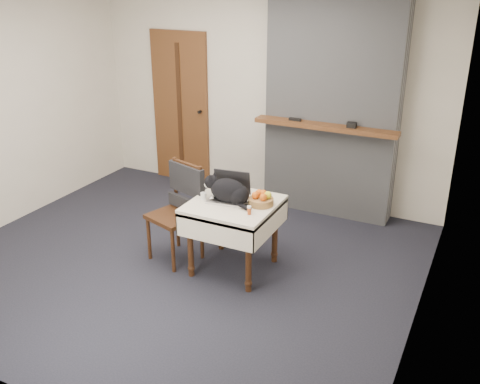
{
  "coord_description": "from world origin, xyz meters",
  "views": [
    {
      "loc": [
        2.6,
        -3.92,
        2.68
      ],
      "look_at": [
        0.62,
        0.07,
        0.84
      ],
      "focal_mm": 40.0,
      "sensor_mm": 36.0,
      "label": 1
    }
  ],
  "objects_px": {
    "side_table": "(234,213)",
    "fruit_basket": "(261,199)",
    "cream_jar": "(204,196)",
    "laptop": "(229,192)",
    "cat": "(229,191)",
    "pill_bottle": "(249,210)",
    "chair": "(181,198)",
    "door": "(181,108)"
  },
  "relations": [
    {
      "from": "cat",
      "to": "pill_bottle",
      "type": "bearing_deg",
      "value": -28.43
    },
    {
      "from": "fruit_basket",
      "to": "chair",
      "type": "relative_size",
      "value": 0.23
    },
    {
      "from": "pill_bottle",
      "to": "fruit_basket",
      "type": "height_order",
      "value": "fruit_basket"
    },
    {
      "from": "laptop",
      "to": "pill_bottle",
      "type": "xyz_separation_m",
      "value": [
        0.32,
        -0.23,
        -0.02
      ]
    },
    {
      "from": "cat",
      "to": "cream_jar",
      "type": "relative_size",
      "value": 8.32
    },
    {
      "from": "fruit_basket",
      "to": "chair",
      "type": "xyz_separation_m",
      "value": [
        -0.83,
        -0.05,
        -0.13
      ]
    },
    {
      "from": "cream_jar",
      "to": "pill_bottle",
      "type": "height_order",
      "value": "pill_bottle"
    },
    {
      "from": "laptop",
      "to": "chair",
      "type": "xyz_separation_m",
      "value": [
        -0.51,
        -0.05,
        -0.14
      ]
    },
    {
      "from": "cream_jar",
      "to": "pill_bottle",
      "type": "xyz_separation_m",
      "value": [
        0.53,
        -0.12,
        0.01
      ]
    },
    {
      "from": "cream_jar",
      "to": "fruit_basket",
      "type": "xyz_separation_m",
      "value": [
        0.54,
        0.12,
        0.02
      ]
    },
    {
      "from": "cream_jar",
      "to": "pill_bottle",
      "type": "bearing_deg",
      "value": -12.31
    },
    {
      "from": "laptop",
      "to": "cat",
      "type": "distance_m",
      "value": 0.1
    },
    {
      "from": "door",
      "to": "side_table",
      "type": "bearing_deg",
      "value": -47.03
    },
    {
      "from": "fruit_basket",
      "to": "door",
      "type": "bearing_deg",
      "value": 137.93
    },
    {
      "from": "fruit_basket",
      "to": "laptop",
      "type": "bearing_deg",
      "value": -178.84
    },
    {
      "from": "side_table",
      "to": "laptop",
      "type": "xyz_separation_m",
      "value": [
        -0.07,
        0.06,
        0.18
      ]
    },
    {
      "from": "door",
      "to": "laptop",
      "type": "distance_m",
      "value": 2.45
    },
    {
      "from": "side_table",
      "to": "fruit_basket",
      "type": "relative_size",
      "value": 3.4
    },
    {
      "from": "side_table",
      "to": "fruit_basket",
      "type": "xyz_separation_m",
      "value": [
        0.25,
        0.07,
        0.17
      ]
    },
    {
      "from": "side_table",
      "to": "pill_bottle",
      "type": "bearing_deg",
      "value": -35.03
    },
    {
      "from": "chair",
      "to": "cream_jar",
      "type": "bearing_deg",
      "value": 4.15
    },
    {
      "from": "laptop",
      "to": "pill_bottle",
      "type": "relative_size",
      "value": 4.99
    },
    {
      "from": "side_table",
      "to": "fruit_basket",
      "type": "distance_m",
      "value": 0.31
    },
    {
      "from": "cream_jar",
      "to": "side_table",
      "type": "bearing_deg",
      "value": 10.55
    },
    {
      "from": "chair",
      "to": "pill_bottle",
      "type": "bearing_deg",
      "value": 4.74
    },
    {
      "from": "side_table",
      "to": "pill_bottle",
      "type": "distance_m",
      "value": 0.33
    },
    {
      "from": "door",
      "to": "chair",
      "type": "xyz_separation_m",
      "value": [
        1.15,
        -1.84,
        -0.37
      ]
    },
    {
      "from": "door",
      "to": "pill_bottle",
      "type": "height_order",
      "value": "door"
    },
    {
      "from": "cat",
      "to": "side_table",
      "type": "bearing_deg",
      "value": 19.87
    },
    {
      "from": "laptop",
      "to": "cat",
      "type": "height_order",
      "value": "same"
    },
    {
      "from": "pill_bottle",
      "to": "fruit_basket",
      "type": "bearing_deg",
      "value": 87.9
    },
    {
      "from": "cream_jar",
      "to": "chair",
      "type": "distance_m",
      "value": 0.32
    },
    {
      "from": "cat",
      "to": "fruit_basket",
      "type": "bearing_deg",
      "value": 16.78
    },
    {
      "from": "side_table",
      "to": "cream_jar",
      "type": "height_order",
      "value": "cream_jar"
    },
    {
      "from": "side_table",
      "to": "fruit_basket",
      "type": "height_order",
      "value": "fruit_basket"
    },
    {
      "from": "fruit_basket",
      "to": "cream_jar",
      "type": "bearing_deg",
      "value": -167.17
    },
    {
      "from": "side_table",
      "to": "laptop",
      "type": "relative_size",
      "value": 2.0
    },
    {
      "from": "cat",
      "to": "fruit_basket",
      "type": "height_order",
      "value": "cat"
    },
    {
      "from": "cream_jar",
      "to": "laptop",
      "type": "bearing_deg",
      "value": 28.4
    },
    {
      "from": "laptop",
      "to": "fruit_basket",
      "type": "xyz_separation_m",
      "value": [
        0.32,
        0.01,
        -0.01
      ]
    },
    {
      "from": "laptop",
      "to": "chair",
      "type": "bearing_deg",
      "value": 177.26
    },
    {
      "from": "door",
      "to": "side_table",
      "type": "relative_size",
      "value": 2.56
    }
  ]
}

